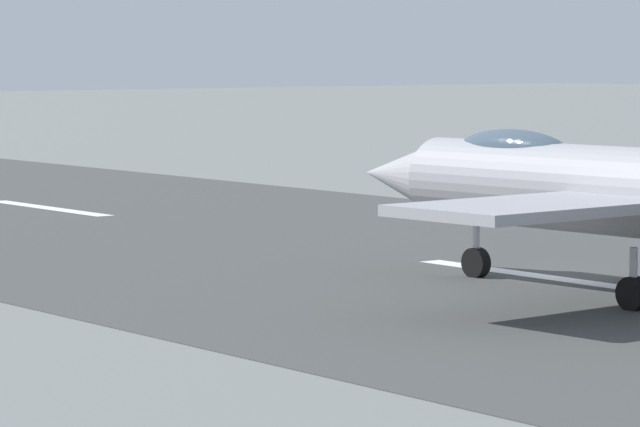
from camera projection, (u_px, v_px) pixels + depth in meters
ground_plane at (543, 277)px, 46.25m from camera, size 400.00×400.00×0.00m
runway_strip at (543, 277)px, 46.24m from camera, size 240.00×26.00×0.02m
fighter_jet at (615, 188)px, 42.53m from camera, size 16.30×13.90×5.71m
marker_cone_far at (433, 197)px, 68.21m from camera, size 0.44×0.44×0.55m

